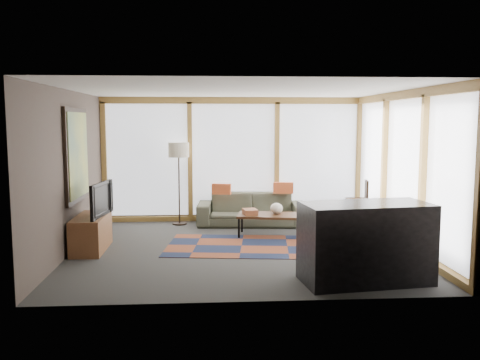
{
  "coord_description": "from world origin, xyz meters",
  "views": [
    {
      "loc": [
        -0.57,
        -8.22,
        2.1
      ],
      "look_at": [
        0.0,
        0.4,
        1.1
      ],
      "focal_mm": 38.0,
      "sensor_mm": 36.0,
      "label": 1
    }
  ],
  "objects": [
    {
      "name": "sofa",
      "position": [
        0.34,
        1.94,
        0.32
      ],
      "size": [
        2.25,
        1.02,
        0.64
      ],
      "primitive_type": "imported",
      "rotation": [
        0.0,
        0.0,
        -0.08
      ],
      "color": "#3A3D2E",
      "rests_on": "ground"
    },
    {
      "name": "pillow_left",
      "position": [
        -0.28,
        1.91,
        0.75
      ],
      "size": [
        0.4,
        0.2,
        0.21
      ],
      "primitive_type": "cube",
      "rotation": [
        0.0,
        0.0,
        -0.23
      ],
      "color": "#CE562B",
      "rests_on": "sofa"
    },
    {
      "name": "shelf_picture",
      "position": [
        2.51,
        1.32,
        0.77
      ],
      "size": [
        0.09,
        0.3,
        0.39
      ],
      "primitive_type": "cube",
      "rotation": [
        0.0,
        0.0,
        -0.17
      ],
      "color": "black",
      "rests_on": "bookshelf"
    },
    {
      "name": "bar_counter",
      "position": [
        1.5,
        -1.85,
        0.52
      ],
      "size": [
        1.74,
        0.98,
        1.05
      ],
      "primitive_type": "cube",
      "rotation": [
        0.0,
        0.0,
        0.13
      ],
      "color": "black",
      "rests_on": "ground"
    },
    {
      "name": "coffee_table",
      "position": [
        0.6,
        0.9,
        0.2
      ],
      "size": [
        1.3,
        0.81,
        0.4
      ],
      "primitive_type": null,
      "rotation": [
        0.0,
        0.0,
        -0.18
      ],
      "color": "black",
      "rests_on": "ground"
    },
    {
      "name": "ground",
      "position": [
        0.0,
        0.0,
        0.0
      ],
      "size": [
        5.5,
        5.5,
        0.0
      ],
      "primitive_type": "plane",
      "color": "#2C2B2A",
      "rests_on": "ground"
    },
    {
      "name": "bookshelf",
      "position": [
        2.43,
        0.59,
        0.29
      ],
      "size": [
        0.42,
        2.3,
        0.57
      ],
      "primitive_type": null,
      "color": "black",
      "rests_on": "ground"
    },
    {
      "name": "vase",
      "position": [
        0.71,
        0.94,
        0.5
      ],
      "size": [
        0.28,
        0.28,
        0.2
      ],
      "primitive_type": "ellipsoid",
      "rotation": [
        0.0,
        0.0,
        -0.25
      ],
      "color": "silver",
      "rests_on": "coffee_table"
    },
    {
      "name": "room_envelope",
      "position": [
        0.49,
        0.56,
        1.54
      ],
      "size": [
        5.52,
        5.02,
        2.62
      ],
      "color": "#483933",
      "rests_on": "ground"
    },
    {
      "name": "bowl_b",
      "position": [
        2.45,
        0.41,
        0.62
      ],
      "size": [
        0.17,
        0.17,
        0.08
      ],
      "primitive_type": "ellipsoid",
      "rotation": [
        0.0,
        0.0,
        0.05
      ],
      "color": "black",
      "rests_on": "bookshelf"
    },
    {
      "name": "book_stack",
      "position": [
        0.22,
        0.89,
        0.45
      ],
      "size": [
        0.28,
        0.33,
        0.1
      ],
      "primitive_type": "cube",
      "rotation": [
        0.0,
        0.0,
        0.15
      ],
      "color": "brown",
      "rests_on": "coffee_table"
    },
    {
      "name": "floor_lamp",
      "position": [
        -1.13,
        2.07,
        0.84
      ],
      "size": [
        0.42,
        0.42,
        1.67
      ],
      "primitive_type": null,
      "color": "black",
      "rests_on": "ground"
    },
    {
      "name": "tv_console",
      "position": [
        -2.46,
        0.05,
        0.28
      ],
      "size": [
        0.47,
        1.13,
        0.57
      ],
      "primitive_type": "cube",
      "color": "brown",
      "rests_on": "ground"
    },
    {
      "name": "bowl_a",
      "position": [
        2.4,
        0.04,
        0.63
      ],
      "size": [
        0.24,
        0.24,
        0.11
      ],
      "primitive_type": "ellipsoid",
      "rotation": [
        0.0,
        0.0,
        0.09
      ],
      "color": "black",
      "rests_on": "bookshelf"
    },
    {
      "name": "television",
      "position": [
        -2.37,
        0.04,
        0.85
      ],
      "size": [
        0.26,
        0.98,
        0.56
      ],
      "primitive_type": "imported",
      "rotation": [
        0.0,
        0.0,
        1.44
      ],
      "color": "black",
      "rests_on": "tv_console"
    },
    {
      "name": "rug",
      "position": [
        0.01,
        0.16,
        0.01
      ],
      "size": [
        2.67,
        1.88,
        0.01
      ],
      "primitive_type": "cube",
      "rotation": [
        0.0,
        0.0,
        -0.12
      ],
      "color": "brown",
      "rests_on": "ground"
    },
    {
      "name": "pillow_right",
      "position": [
        0.99,
        1.95,
        0.75
      ],
      "size": [
        0.43,
        0.19,
        0.23
      ],
      "primitive_type": "cube",
      "rotation": [
        0.0,
        0.0,
        -0.16
      ],
      "color": "#CE562B",
      "rests_on": "sofa"
    }
  ]
}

